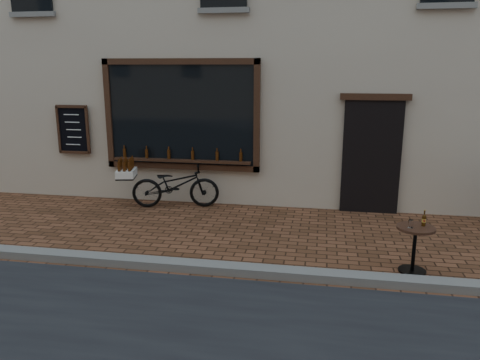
# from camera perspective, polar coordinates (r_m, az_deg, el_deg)

# --- Properties ---
(ground) EXTENTS (90.00, 90.00, 0.00)m
(ground) POSITION_cam_1_polar(r_m,az_deg,el_deg) (6.47, 0.60, -12.15)
(ground) COLOR #4D2C19
(ground) RESTS_ON ground
(kerb) EXTENTS (90.00, 0.25, 0.12)m
(kerb) POSITION_cam_1_polar(r_m,az_deg,el_deg) (6.62, 0.89, -10.94)
(kerb) COLOR slate
(kerb) RESTS_ON ground
(cargo_bicycle) EXTENTS (2.11, 1.00, 0.99)m
(cargo_bicycle) POSITION_cam_1_polar(r_m,az_deg,el_deg) (9.62, -8.08, -0.54)
(cargo_bicycle) COLOR black
(cargo_bicycle) RESTS_ON ground
(bistro_table) EXTENTS (0.52, 0.52, 0.89)m
(bistro_table) POSITION_cam_1_polar(r_m,az_deg,el_deg) (6.98, 20.56, -6.84)
(bistro_table) COLOR black
(bistro_table) RESTS_ON ground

